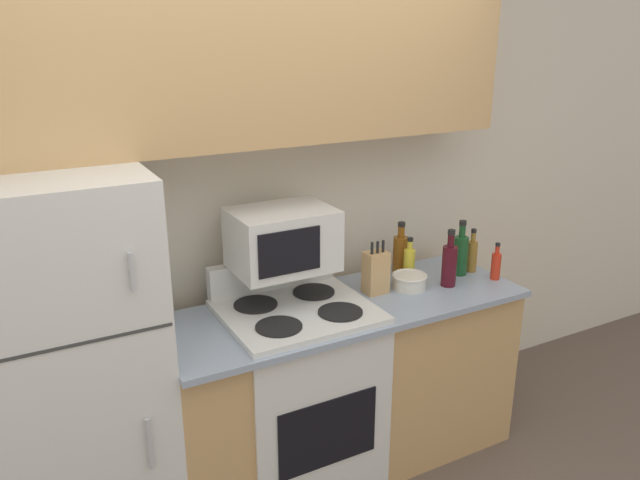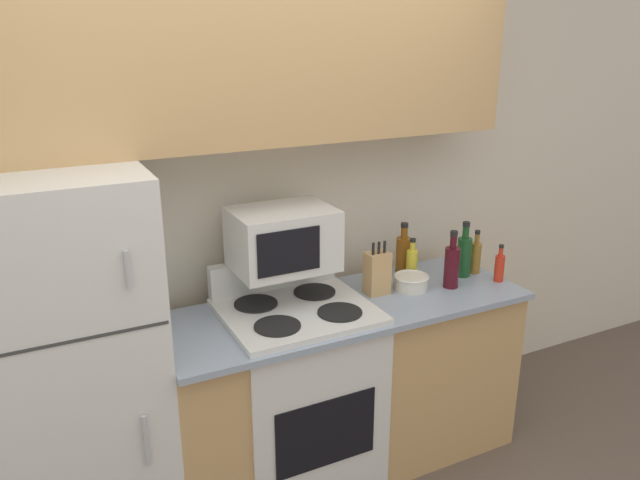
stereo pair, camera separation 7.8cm
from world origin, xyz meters
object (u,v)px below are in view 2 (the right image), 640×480
microwave (283,239)px  knife_block (377,273)px  bottle_wine_red (452,265)px  bottle_cooking_spray (412,263)px  refrigerator (63,373)px  bottle_vinegar (476,256)px  bowl (411,282)px  bottle_whiskey (403,253)px  bottle_wine_green (464,255)px  stove (298,393)px  bottle_hot_sauce (499,267)px

microwave → knife_block: microwave is taller
bottle_wine_red → bottle_cooking_spray: bearing=120.6°
microwave → refrigerator: bearing=-177.3°
bottle_vinegar → bottle_cooking_spray: 0.36m
microwave → knife_block: size_ratio=1.69×
bottle_wine_red → bowl: bearing=161.8°
microwave → bottle_cooking_spray: microwave is taller
bottle_cooking_spray → bottle_whiskey: size_ratio=0.79×
bottle_vinegar → bottle_whiskey: bottle_whiskey is taller
refrigerator → knife_block: 1.48m
knife_block → bottle_cooking_spray: 0.28m
bowl → bottle_wine_green: bottle_wine_green is taller
bottle_cooking_spray → bottle_wine_green: bottle_wine_green is taller
microwave → bottle_wine_red: bearing=-11.7°
bowl → bottle_wine_green: size_ratio=0.60×
stove → bottle_wine_green: bottle_wine_green is taller
bottle_wine_green → bottle_hot_sauce: 0.19m
bottle_vinegar → bottle_wine_green: bearing=-176.7°
bottle_whiskey → bottle_wine_green: bearing=-35.0°
bowl → bottle_vinegar: size_ratio=0.75×
bottle_whiskey → bowl: bearing=-113.3°
knife_block → bowl: bearing=-11.0°
bottle_cooking_spray → bottle_wine_red: bearing=-59.4°
stove → bottle_wine_green: 1.13m
bottle_cooking_spray → bottle_wine_green: size_ratio=0.73×
bowl → refrigerator: bearing=177.8°
stove → bottle_vinegar: bearing=1.9°
refrigerator → microwave: bearing=2.7°
refrigerator → bottle_vinegar: refrigerator is taller
bowl → microwave: bearing=170.3°
bowl → bottle_wine_red: (0.20, -0.06, 0.08)m
bottle_cooking_spray → bottle_hot_sauce: bearing=-31.6°
bottle_wine_red → bottle_cooking_spray: (-0.11, 0.19, -0.03)m
refrigerator → bottle_wine_green: (2.01, -0.04, 0.19)m
bottle_cooking_spray → bottle_hot_sauce: size_ratio=1.10×
stove → microwave: microwave is taller
bottle_wine_green → microwave: bearing=175.3°
bottle_wine_red → refrigerator: bearing=176.0°
microwave → bottle_wine_red: size_ratio=1.54×
bottle_vinegar → bottle_cooking_spray: bottle_vinegar is taller
bottle_wine_red → bottle_vinegar: (0.24, 0.10, -0.02)m
bowl → bottle_cooking_spray: bearing=54.9°
knife_block → bottle_vinegar: (0.62, -0.00, -0.01)m
bottle_cooking_spray → refrigerator: bearing=-178.1°
bowl → bottle_hot_sauce: 0.49m
microwave → bottle_vinegar: bearing=-4.1°
refrigerator → microwave: size_ratio=3.63×
bottle_hot_sauce → stove: bearing=174.2°
bottle_wine_red → bottle_wine_green: 0.18m
refrigerator → bottle_cooking_spray: 1.75m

